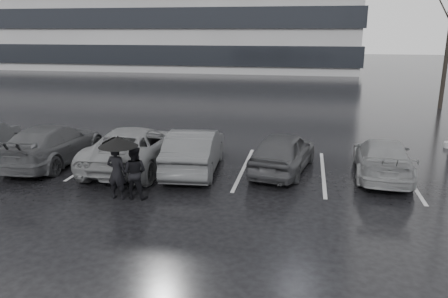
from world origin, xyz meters
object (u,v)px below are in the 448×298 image
pedestrian_left (117,172)px  car_west_b (135,147)px  car_west_a (195,150)px  car_main (283,152)px  car_east (383,158)px  car_west_c (53,144)px  pedestrian_right (134,172)px

pedestrian_left → car_west_b: bearing=-73.6°
car_west_a → car_west_b: 2.24m
car_main → car_west_a: 3.10m
car_west_a → car_east: 6.42m
car_main → car_east: car_main is taller
car_west_c → pedestrian_left: (3.83, -2.89, 0.08)m
car_west_a → pedestrian_right: bearing=64.5°
pedestrian_left → pedestrian_right: size_ratio=1.02×
pedestrian_right → car_west_b: bearing=-67.3°
pedestrian_left → pedestrian_right: bearing=-159.8°
car_main → car_west_a: (-3.06, -0.49, 0.04)m
car_main → car_west_b: 5.31m
car_west_b → car_west_c: 3.16m
pedestrian_left → pedestrian_right: pedestrian_left is taller
car_west_b → pedestrian_left: pedestrian_left is taller
car_east → pedestrian_right: pedestrian_right is taller
car_west_a → car_west_b: size_ratio=0.86×
car_main → car_west_a: size_ratio=0.91×
car_west_a → pedestrian_right: size_ratio=2.87×
car_west_c → pedestrian_right: size_ratio=3.16×
car_main → pedestrian_left: (-4.62, -3.49, 0.11)m
car_west_a → car_west_c: bearing=-3.7°
car_east → pedestrian_right: (-7.47, -3.47, 0.15)m
car_west_a → pedestrian_left: 3.39m
car_east → pedestrian_right: size_ratio=2.78×
car_main → car_east: size_ratio=0.94×
car_west_b → car_west_c: bearing=0.9°
car_west_a → car_west_b: car_west_a is taller
car_west_a → pedestrian_right: (-1.08, -2.86, 0.04)m
car_west_b → car_east: 8.65m
car_west_c → pedestrian_left: size_ratio=3.09×
pedestrian_left → car_east: bearing=-151.7°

